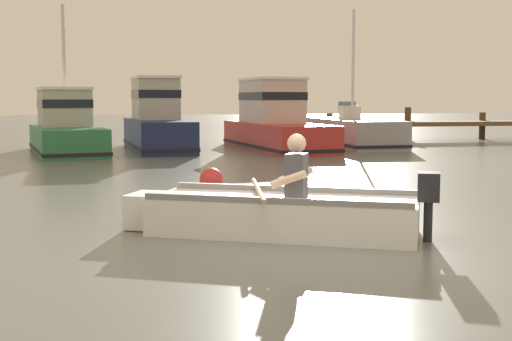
{
  "coord_description": "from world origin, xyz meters",
  "views": [
    {
      "loc": [
        -2.01,
        -7.06,
        1.6
      ],
      "look_at": [
        -0.06,
        2.76,
        0.55
      ],
      "focal_mm": 48.51,
      "sensor_mm": 36.0,
      "label": 1
    }
  ],
  "objects": [
    {
      "name": "ground_plane",
      "position": [
        0.0,
        0.0,
        0.0
      ],
      "size": [
        120.0,
        120.0,
        0.0
      ],
      "primitive_type": "plane",
      "color": "slate"
    },
    {
      "name": "wooden_dock",
      "position": [
        8.86,
        17.09,
        0.64
      ],
      "size": [
        13.27,
        1.64,
        1.32
      ],
      "color": "brown",
      "rests_on": "ground"
    },
    {
      "name": "rowboat_with_person",
      "position": [
        -0.19,
        0.79,
        0.25
      ],
      "size": [
        3.53,
        2.45,
        1.19
      ],
      "color": "white",
      "rests_on": "ground"
    },
    {
      "name": "moored_boat_green",
      "position": [
        -3.53,
        13.76,
        0.71
      ],
      "size": [
        2.65,
        5.19,
        4.26
      ],
      "color": "#287042",
      "rests_on": "ground"
    },
    {
      "name": "moored_boat_navy",
      "position": [
        -0.86,
        14.51,
        0.83
      ],
      "size": [
        2.06,
        5.25,
        2.27
      ],
      "color": "#19234C",
      "rests_on": "ground"
    },
    {
      "name": "moored_boat_red",
      "position": [
        2.82,
        14.2,
        0.82
      ],
      "size": [
        2.55,
        6.13,
        2.24
      ],
      "color": "#B72D28",
      "rests_on": "ground"
    },
    {
      "name": "moored_boat_grey",
      "position": [
        5.61,
        14.76,
        0.44
      ],
      "size": [
        1.93,
        5.21,
        4.48
      ],
      "color": "gray",
      "rests_on": "ground"
    },
    {
      "name": "mooring_buoy",
      "position": [
        -0.47,
        4.67,
        0.2
      ],
      "size": [
        0.41,
        0.41,
        0.41
      ],
      "primitive_type": "sphere",
      "color": "red",
      "rests_on": "ground"
    }
  ]
}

